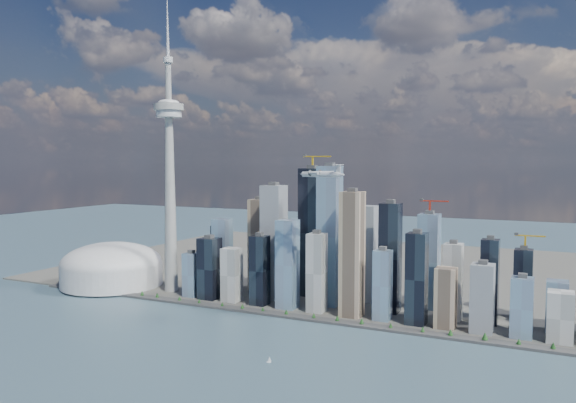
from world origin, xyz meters
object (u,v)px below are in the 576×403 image
at_px(needle_tower, 170,170).
at_px(sailboat_west, 269,360).
at_px(dome_stadium, 112,267).
at_px(airplane, 321,174).

relative_size(needle_tower, sailboat_west, 63.98).
distance_m(needle_tower, dome_stadium, 241.40).
bearing_deg(sailboat_west, dome_stadium, 134.72).
height_order(needle_tower, dome_stadium, needle_tower).
bearing_deg(dome_stadium, needle_tower, 4.09).
distance_m(needle_tower, airplane, 362.61).
distance_m(dome_stadium, sailboat_west, 546.43).
xyz_separation_m(dome_stadium, sailboat_west, (486.01, -247.07, -36.68)).
relative_size(dome_stadium, airplane, 2.57).
bearing_deg(sailboat_west, needle_tower, 125.05).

